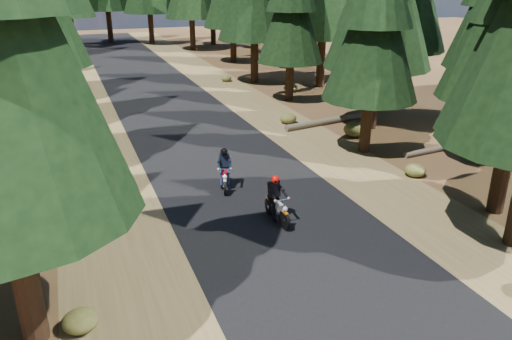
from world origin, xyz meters
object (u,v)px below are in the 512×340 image
(log_near, at_px, (328,121))
(rider_lead, at_px, (277,207))
(rider_follow, at_px, (225,176))
(log_far, at_px, (445,147))

(log_near, xyz_separation_m, rider_lead, (-6.57, -8.82, 0.33))
(rider_lead, xyz_separation_m, rider_follow, (-0.69, 2.97, -0.01))
(rider_follow, bearing_deg, rider_lead, 120.10)
(log_far, xyz_separation_m, rider_lead, (-9.32, -3.51, 0.37))
(rider_lead, height_order, rider_follow, rider_lead)
(rider_lead, relative_size, rider_follow, 0.98)
(log_near, relative_size, log_far, 1.13)
(log_near, bearing_deg, rider_lead, -136.36)
(log_near, bearing_deg, log_far, -72.30)
(log_near, relative_size, rider_follow, 2.97)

